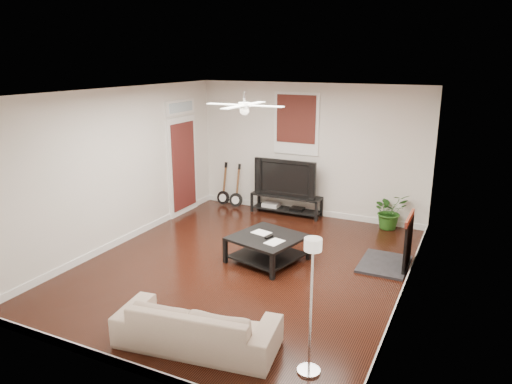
# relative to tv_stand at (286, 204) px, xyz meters

# --- Properties ---
(room) EXTENTS (5.01, 6.01, 2.81)m
(room) POSITION_rel_tv_stand_xyz_m (0.42, -2.78, 1.18)
(room) COLOR black
(room) RESTS_ON ground
(brick_accent) EXTENTS (0.02, 2.20, 2.80)m
(brick_accent) POSITION_rel_tv_stand_xyz_m (2.90, -1.78, 1.18)
(brick_accent) COLOR #B04939
(brick_accent) RESTS_ON floor
(fireplace) EXTENTS (0.80, 1.10, 0.92)m
(fireplace) POSITION_rel_tv_stand_xyz_m (2.62, -1.78, 0.24)
(fireplace) COLOR black
(fireplace) RESTS_ON floor
(window_back) EXTENTS (1.00, 0.06, 1.30)m
(window_back) POSITION_rel_tv_stand_xyz_m (0.12, 0.19, 1.73)
(window_back) COLOR #3F1911
(window_back) RESTS_ON wall_back
(door_left) EXTENTS (0.08, 1.00, 2.50)m
(door_left) POSITION_rel_tv_stand_xyz_m (-2.04, -0.88, 1.03)
(door_left) COLOR white
(door_left) RESTS_ON wall_left
(tv_stand) EXTENTS (1.54, 0.41, 0.43)m
(tv_stand) POSITION_rel_tv_stand_xyz_m (0.00, 0.00, 0.00)
(tv_stand) COLOR black
(tv_stand) RESTS_ON floor
(tv) EXTENTS (1.38, 0.18, 0.79)m
(tv) POSITION_rel_tv_stand_xyz_m (-0.00, 0.02, 0.61)
(tv) COLOR black
(tv) RESTS_ON tv_stand
(coffee_table) EXTENTS (1.28, 1.28, 0.44)m
(coffee_table) POSITION_rel_tv_stand_xyz_m (0.66, -2.46, 0.01)
(coffee_table) COLOR black
(coffee_table) RESTS_ON floor
(sofa) EXTENTS (1.99, 1.01, 0.56)m
(sofa) POSITION_rel_tv_stand_xyz_m (0.93, -5.04, 0.06)
(sofa) COLOR tan
(sofa) RESTS_ON floor
(floor_lamp) EXTENTS (0.29, 0.29, 1.55)m
(floor_lamp) POSITION_rel_tv_stand_xyz_m (2.28, -4.94, 0.56)
(floor_lamp) COLOR silver
(floor_lamp) RESTS_ON floor
(potted_plant) EXTENTS (0.87, 0.86, 0.73)m
(potted_plant) POSITION_rel_tv_stand_xyz_m (2.19, 0.04, 0.15)
(potted_plant) COLOR #235618
(potted_plant) RESTS_ON floor
(guitar_left) EXTENTS (0.31, 0.22, 0.99)m
(guitar_left) POSITION_rel_tv_stand_xyz_m (-1.55, -0.03, 0.28)
(guitar_left) COLOR black
(guitar_left) RESTS_ON floor
(guitar_right) EXTENTS (0.32, 0.24, 0.99)m
(guitar_right) POSITION_rel_tv_stand_xyz_m (-1.20, -0.06, 0.28)
(guitar_right) COLOR black
(guitar_right) RESTS_ON floor
(ceiling_fan) EXTENTS (1.24, 1.24, 0.32)m
(ceiling_fan) POSITION_rel_tv_stand_xyz_m (0.42, -2.78, 2.38)
(ceiling_fan) COLOR white
(ceiling_fan) RESTS_ON ceiling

